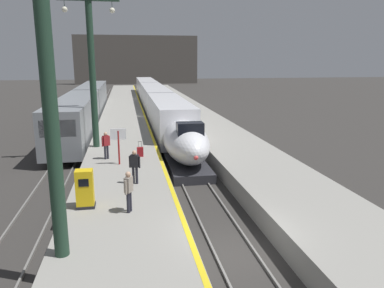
% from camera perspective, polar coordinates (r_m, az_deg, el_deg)
% --- Properties ---
extents(ground_plane, '(260.00, 260.00, 0.00)m').
position_cam_1_polar(ground_plane, '(14.38, 6.68, -16.60)').
color(ground_plane, '#33302D').
extents(platform_left, '(4.80, 110.00, 1.05)m').
position_cam_1_polar(platform_left, '(37.29, -10.41, 2.50)').
color(platform_left, gray).
rests_on(platform_left, ground).
extents(platform_right, '(4.80, 110.00, 1.05)m').
position_cam_1_polar(platform_right, '(38.10, 1.88, 2.92)').
color(platform_right, gray).
rests_on(platform_right, ground).
extents(platform_left_safety_stripe, '(0.20, 107.80, 0.01)m').
position_cam_1_polar(platform_left_safety_stripe, '(37.25, -6.93, 3.43)').
color(platform_left_safety_stripe, yellow).
rests_on(platform_left_safety_stripe, platform_left).
extents(rail_main_left, '(0.08, 110.00, 0.12)m').
position_cam_1_polar(rail_main_left, '(40.19, -5.66, 2.70)').
color(rail_main_left, slate).
rests_on(rail_main_left, ground).
extents(rail_main_right, '(0.08, 110.00, 0.12)m').
position_cam_1_polar(rail_main_right, '(40.33, -3.54, 2.78)').
color(rail_main_right, slate).
rests_on(rail_main_right, ground).
extents(rail_secondary_left, '(0.08, 110.00, 0.12)m').
position_cam_1_polar(rail_secondary_left, '(40.40, -17.20, 2.24)').
color(rail_secondary_left, slate).
rests_on(rail_secondary_left, ground).
extents(rail_secondary_right, '(0.08, 110.00, 0.12)m').
position_cam_1_polar(rail_secondary_right, '(40.24, -15.08, 2.34)').
color(rail_secondary_right, slate).
rests_on(rail_secondary_right, ground).
extents(highspeed_train_main, '(2.92, 57.26, 3.60)m').
position_cam_1_polar(highspeed_train_main, '(48.10, -5.60, 6.63)').
color(highspeed_train_main, silver).
rests_on(highspeed_train_main, ground).
extents(regional_train_adjacent, '(2.85, 36.60, 3.80)m').
position_cam_1_polar(regional_train_adjacent, '(43.11, -15.90, 5.74)').
color(regional_train_adjacent, gray).
rests_on(regional_train_adjacent, ground).
extents(station_column_near, '(4.00, 0.68, 9.75)m').
position_cam_1_polar(station_column_near, '(11.41, -21.34, 11.14)').
color(station_column_near, '#1E3828').
rests_on(station_column_near, platform_left).
extents(station_column_mid, '(4.00, 0.68, 10.10)m').
position_cam_1_polar(station_column_mid, '(26.47, -15.10, 12.39)').
color(station_column_mid, '#1E3828').
rests_on(station_column_mid, platform_left).
extents(passenger_near_edge, '(0.49, 0.39, 1.69)m').
position_cam_1_polar(passenger_near_edge, '(23.39, -13.01, 0.11)').
color(passenger_near_edge, '#23232D').
rests_on(passenger_near_edge, platform_left).
extents(passenger_mid_platform, '(0.37, 0.51, 1.69)m').
position_cam_1_polar(passenger_mid_platform, '(15.10, -9.65, -6.72)').
color(passenger_mid_platform, '#23232D').
rests_on(passenger_mid_platform, platform_left).
extents(passenger_far_waiting, '(0.55, 0.33, 1.69)m').
position_cam_1_polar(passenger_far_waiting, '(18.45, -8.75, -3.08)').
color(passenger_far_waiting, '#23232D').
rests_on(passenger_far_waiting, platform_left).
extents(rolling_suitcase, '(0.40, 0.22, 0.98)m').
position_cam_1_polar(rolling_suitcase, '(23.75, -7.93, -1.19)').
color(rolling_suitcase, maroon).
rests_on(rolling_suitcase, platform_left).
extents(ticket_machine_yellow, '(0.76, 0.62, 1.60)m').
position_cam_1_polar(ticket_machine_yellow, '(16.06, -16.05, -6.80)').
color(ticket_machine_yellow, yellow).
rests_on(ticket_machine_yellow, platform_left).
extents(departure_info_board, '(0.90, 0.10, 2.12)m').
position_cam_1_polar(departure_info_board, '(21.93, -11.18, 0.74)').
color(departure_info_board, maroon).
rests_on(departure_info_board, platform_left).
extents(terminus_back_wall, '(36.00, 2.00, 14.00)m').
position_cam_1_polar(terminus_back_wall, '(114.03, -8.42, 12.60)').
color(terminus_back_wall, '#4C4742').
rests_on(terminus_back_wall, ground).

